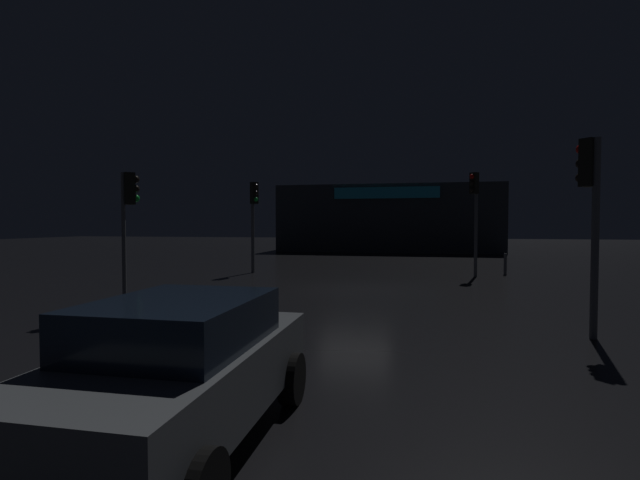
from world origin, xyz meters
The scene contains 8 objects.
ground_plane centered at (0.00, 0.00, 0.00)m, with size 120.00×120.00×0.00m, color black.
store_building centered at (-0.31, 25.55, 2.78)m, with size 18.33×9.44×5.55m.
traffic_signal_main centered at (5.61, -5.92, 2.88)m, with size 0.42×0.42×4.06m.
traffic_signal_opposite centered at (4.60, 5.02, 3.25)m, with size 0.42×0.42×4.57m.
traffic_signal_cross_left centered at (-5.45, 4.63, 2.99)m, with size 0.43×0.41×4.30m.
traffic_signal_cross_right centered at (-5.37, -5.21, 2.85)m, with size 0.42×0.42×3.70m.
car_near centered at (-0.25, -11.86, 0.81)m, with size 1.94×3.96×1.55m.
bollard_kerb_a centered at (6.13, 6.34, 0.48)m, with size 0.13×0.13×0.97m, color #595B60.
Camera 1 is at (2.19, -16.30, 2.33)m, focal length 26.11 mm.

